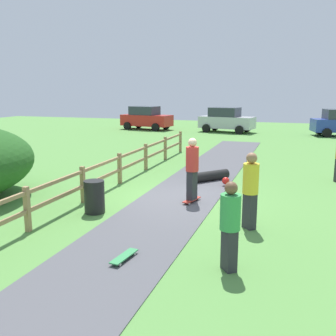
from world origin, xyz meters
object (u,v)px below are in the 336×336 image
object	(u,v)px
parked_car_silver	(226,120)
parked_car_red	(146,118)
bystander_yellow	(250,187)
trash_bin	(94,197)
skater_fallen	(211,176)
skateboard_loose	(124,256)
bystander_green	(230,222)
skater_riding	(192,167)

from	to	relation	value
parked_car_silver	parked_car_red	distance (m)	6.71
bystander_yellow	trash_bin	bearing A→B (deg)	-179.21
trash_bin	skater_fallen	distance (m)	5.15
skateboard_loose	bystander_green	xyz separation A→B (m)	(2.04, 0.24, 0.85)
trash_bin	skateboard_loose	distance (m)	3.32
skateboard_loose	parked_car_red	bearing A→B (deg)	110.27
skater_fallen	bystander_green	distance (m)	7.25
trash_bin	bystander_green	size ratio (longest dim) A/B	0.53
skater_riding	bystander_green	size ratio (longest dim) A/B	1.13
trash_bin	skateboard_loose	bearing A→B (deg)	-51.62
skateboard_loose	parked_car_silver	world-z (taller)	parked_car_silver
bystander_green	parked_car_red	xyz separation A→B (m)	(-10.97, 23.95, 0.02)
skater_fallen	skateboard_loose	xyz separation A→B (m)	(-0.20, -7.21, -0.11)
trash_bin	parked_car_red	xyz separation A→B (m)	(-6.88, 21.59, 0.51)
bystander_green	bystander_yellow	size ratio (longest dim) A/B	0.91
skater_riding	skater_fallen	distance (m)	3.00
trash_bin	skater_riding	world-z (taller)	skater_riding
parked_car_red	skateboard_loose	bearing A→B (deg)	-69.73
parked_car_silver	skater_fallen	bearing A→B (deg)	-81.90
skateboard_loose	bystander_green	distance (m)	2.22
skater_riding	parked_car_silver	xyz separation A→B (m)	(-2.45, 19.83, -0.14)
skateboard_loose	bystander_yellow	bearing A→B (deg)	51.22
skater_riding	parked_car_silver	bearing A→B (deg)	97.05
parked_car_silver	bystander_yellow	bearing A→B (deg)	-78.60
skateboard_loose	bystander_yellow	world-z (taller)	bystander_yellow
skater_fallen	skater_riding	bearing A→B (deg)	-89.23
trash_bin	skateboard_loose	size ratio (longest dim) A/B	1.10
skateboard_loose	skater_riding	bearing A→B (deg)	86.89
parked_car_silver	parked_car_red	world-z (taller)	same
skater_fallen	parked_car_red	xyz separation A→B (m)	(-9.13, 16.97, 0.76)
trash_bin	skater_riding	distance (m)	2.96
skateboard_loose	bystander_yellow	distance (m)	3.53
bystander_yellow	bystander_green	bearing A→B (deg)	-92.15
skater_fallen	parked_car_silver	bearing A→B (deg)	98.10
trash_bin	bystander_yellow	world-z (taller)	bystander_yellow
trash_bin	bystander_green	distance (m)	4.74
bystander_green	trash_bin	bearing A→B (deg)	150.09
bystander_yellow	parked_car_silver	xyz separation A→B (m)	(-4.34, 21.54, -0.08)
bystander_green	skater_riding	bearing A→B (deg)	113.62
trash_bin	skateboard_loose	world-z (taller)	trash_bin
skateboard_loose	parked_car_red	world-z (taller)	parked_car_red
skateboard_loose	bystander_green	bearing A→B (deg)	6.67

